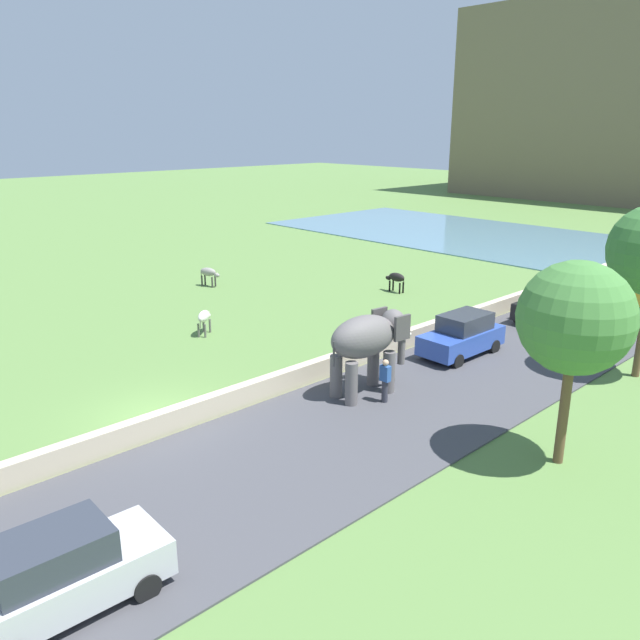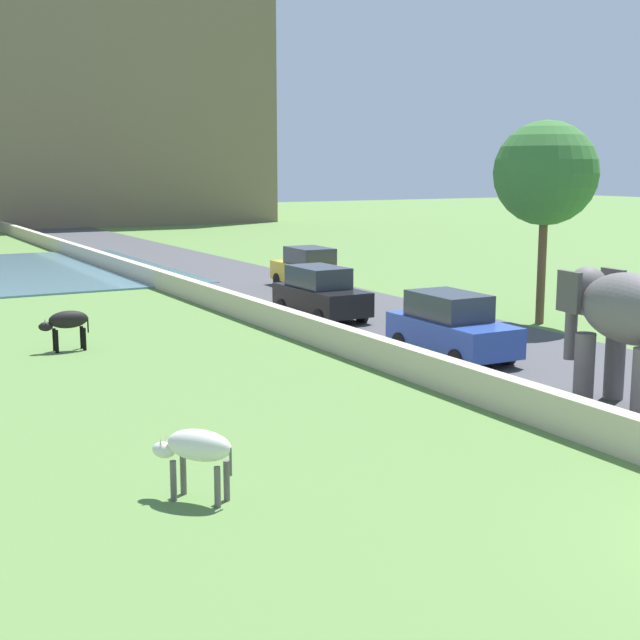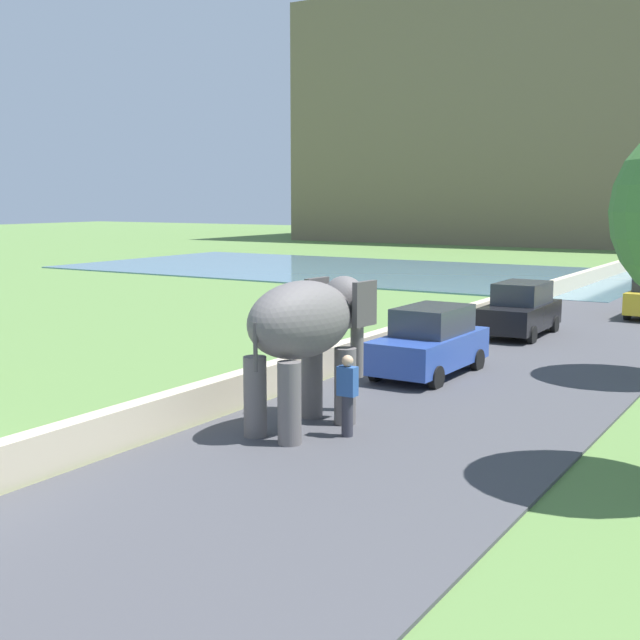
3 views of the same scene
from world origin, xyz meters
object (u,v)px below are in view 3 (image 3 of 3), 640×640
object	(u,v)px
car_black	(520,310)
cow_black	(280,298)
elephant	(308,329)
person_beside_elephant	(347,394)
car_blue	(430,342)

from	to	relation	value
car_black	cow_black	size ratio (longest dim) A/B	2.89
elephant	car_black	world-z (taller)	elephant
person_beside_elephant	cow_black	bearing A→B (deg)	128.92
person_beside_elephant	car_black	distance (m)	13.30
car_black	car_blue	xyz separation A→B (m)	(0.00, -7.26, 0.00)
person_beside_elephant	car_blue	size ratio (longest dim) A/B	0.40
elephant	person_beside_elephant	xyz separation A→B (m)	(0.96, -0.14, -1.16)
elephant	car_black	distance (m)	13.17
cow_black	person_beside_elephant	bearing A→B (deg)	-51.08
car_black	cow_black	world-z (taller)	car_black
car_black	car_blue	bearing A→B (deg)	-89.99
car_black	elephant	bearing A→B (deg)	-89.90
elephant	car_black	size ratio (longest dim) A/B	0.88
car_black	cow_black	xyz separation A→B (m)	(-8.81, -1.13, -0.06)
elephant	cow_black	size ratio (longest dim) A/B	2.54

